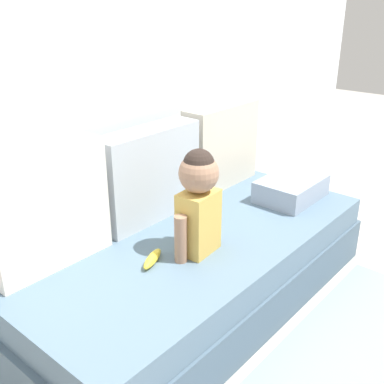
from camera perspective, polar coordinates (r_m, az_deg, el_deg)
ground_plane at (r=2.46m, az=0.85°, el=-13.26°), size 12.00×12.00×0.00m
back_wall at (r=2.38m, az=-10.01°, el=18.77°), size 5.14×0.10×2.58m
couch at (r=2.35m, az=0.88°, el=-9.58°), size 1.94×0.87×0.38m
throw_pillow_left at (r=2.02m, az=-17.57°, el=-1.91°), size 0.54×0.16×0.52m
throw_pillow_center at (r=2.36m, az=-5.29°, el=2.18°), size 0.60×0.16×0.47m
throw_pillow_right at (r=2.78m, az=3.58°, el=5.72°), size 0.54×0.16×0.49m
toddler at (r=2.01m, az=0.81°, el=-0.75°), size 0.29×0.17×0.49m
banana at (r=2.04m, az=-4.97°, el=-8.16°), size 0.17×0.11×0.04m
folded_blanket at (r=2.69m, az=12.12°, el=0.43°), size 0.40×0.28×0.12m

